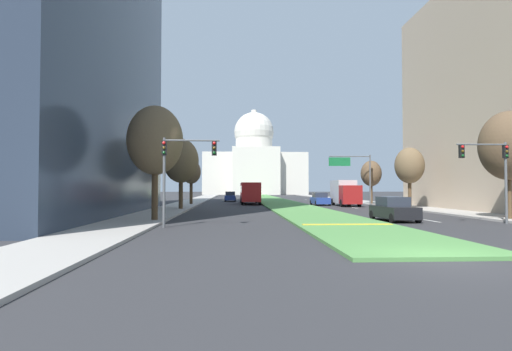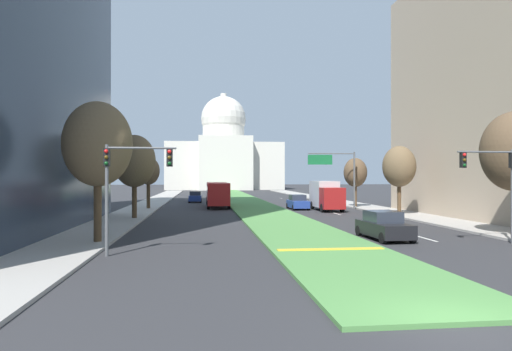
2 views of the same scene
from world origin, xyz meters
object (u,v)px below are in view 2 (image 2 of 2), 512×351
overhead_guide_sign (337,168)px  sedan_lead_stopped (384,226)px  street_tree_left_far (148,171)px  street_tree_right_far (355,173)px  traffic_light_near_right (498,175)px  street_tree_right_mid (399,167)px  sedan_midblock (298,202)px  box_truck_delivery (326,195)px  capitol_building (224,156)px  street_tree_left_mid (134,161)px  sedan_distant (195,197)px  traffic_light_near_left (125,175)px  sedan_far_horizon (212,192)px  city_bus (217,192)px  street_tree_left_near (98,145)px

overhead_guide_sign → sedan_lead_stopped: 24.53m
street_tree_left_far → street_tree_right_far: 24.10m
traffic_light_near_right → street_tree_right_far: size_ratio=0.88×
street_tree_right_mid → sedan_midblock: size_ratio=1.57×
box_truck_delivery → capitol_building: bearing=94.8°
sedan_midblock → capitol_building: bearing=93.1°
traffic_light_near_right → street_tree_left_mid: (-21.87, 17.00, 1.22)m
street_tree_left_mid → street_tree_left_far: bearing=91.0°
street_tree_left_mid → sedan_distant: bearing=79.5°
overhead_guide_sign → sedan_midblock: overhead_guide_sign is taller
traffic_light_near_right → capitol_building: bearing=95.1°
traffic_light_near_left → sedan_lead_stopped: bearing=15.5°
sedan_far_horizon → city_bus: bearing=-90.0°
capitol_building → traffic_light_near_right: capitol_building is taller
street_tree_right_mid → sedan_midblock: street_tree_right_mid is taller
street_tree_left_near → sedan_midblock: size_ratio=1.87×
overhead_guide_sign → street_tree_left_near: (-20.76, -23.82, 0.81)m
overhead_guide_sign → city_bus: 14.71m
box_truck_delivery → sedan_distant: bearing=128.8°
sedan_far_horizon → city_bus: size_ratio=0.37×
overhead_guide_sign → box_truck_delivery: overhead_guide_sign is taller
box_truck_delivery → city_bus: 13.66m
traffic_light_near_right → sedan_far_horizon: 61.07m
sedan_midblock → traffic_light_near_left: bearing=-116.6°
traffic_light_near_left → sedan_distant: bearing=86.7°
street_tree_left_near → street_tree_right_far: bearing=47.9°
street_tree_left_mid → street_tree_left_far: street_tree_left_mid is taller
traffic_light_near_left → traffic_light_near_right: (19.62, 1.25, 0.00)m
traffic_light_near_left → city_bus: size_ratio=0.47×
street_tree_left_far → city_bus: size_ratio=0.54×
overhead_guide_sign → street_tree_right_mid: size_ratio=0.99×
overhead_guide_sign → sedan_far_horizon: (-13.25, 32.80, -3.79)m
city_bus → street_tree_left_mid: bearing=-116.6°
sedan_distant → box_truck_delivery: box_truck_delivery is taller
street_tree_left_mid → city_bus: (7.65, 15.25, -3.24)m
street_tree_left_near → sedan_distant: street_tree_left_near is taller
sedan_lead_stopped → street_tree_left_near: bearing=180.0°
street_tree_left_near → street_tree_left_mid: bearing=90.5°
street_tree_left_mid → street_tree_right_far: size_ratio=1.24×
traffic_light_near_left → city_bus: traffic_light_near_left is taller
traffic_light_near_right → overhead_guide_sign: (-0.99, 26.52, 0.85)m
traffic_light_near_right → overhead_guide_sign: 26.55m
capitol_building → street_tree_right_far: bearing=-81.8°
traffic_light_near_left → overhead_guide_sign: (18.63, 27.77, 0.85)m
street_tree_left_near → sedan_far_horizon: (7.51, 56.61, -4.60)m
street_tree_left_near → street_tree_right_far: street_tree_left_near is taller
street_tree_right_mid → street_tree_left_far: (-24.36, 11.27, -0.34)m
street_tree_left_mid → box_truck_delivery: 21.06m
street_tree_right_mid → sedan_distant: size_ratio=1.41×
street_tree_right_far → sedan_far_horizon: street_tree_right_far is taller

